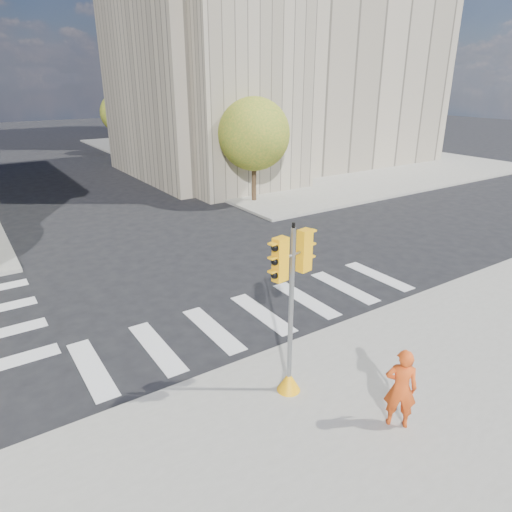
{
  "coord_description": "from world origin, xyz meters",
  "views": [
    {
      "loc": [
        -7.46,
        -12.73,
        7.08
      ],
      "look_at": [
        -0.4,
        -2.11,
        2.1
      ],
      "focal_mm": 32.0,
      "sensor_mm": 36.0,
      "label": 1
    }
  ],
  "objects_px": {
    "traffic_signal": "(290,326)",
    "lamp_near": "(227,120)",
    "lamp_far": "(147,109)",
    "photographer": "(401,388)"
  },
  "relations": [
    {
      "from": "traffic_signal",
      "to": "lamp_near",
      "type": "bearing_deg",
      "value": 53.19
    },
    {
      "from": "photographer",
      "to": "lamp_far",
      "type": "bearing_deg",
      "value": -58.18
    },
    {
      "from": "lamp_near",
      "to": "photographer",
      "type": "relative_size",
      "value": 4.4
    },
    {
      "from": "lamp_far",
      "to": "traffic_signal",
      "type": "bearing_deg",
      "value": -106.3
    },
    {
      "from": "traffic_signal",
      "to": "photographer",
      "type": "relative_size",
      "value": 2.26
    },
    {
      "from": "lamp_near",
      "to": "traffic_signal",
      "type": "height_order",
      "value": "lamp_near"
    },
    {
      "from": "traffic_signal",
      "to": "photographer",
      "type": "distance_m",
      "value": 2.65
    },
    {
      "from": "lamp_near",
      "to": "photographer",
      "type": "height_order",
      "value": "lamp_near"
    },
    {
      "from": "lamp_near",
      "to": "photographer",
      "type": "xyz_separation_m",
      "value": [
        -8.63,
        -21.88,
        -3.51
      ]
    },
    {
      "from": "lamp_far",
      "to": "traffic_signal",
      "type": "relative_size",
      "value": 1.95
    }
  ]
}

